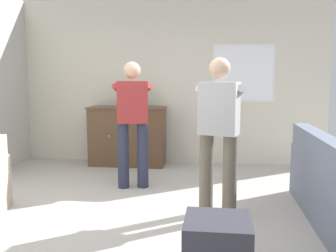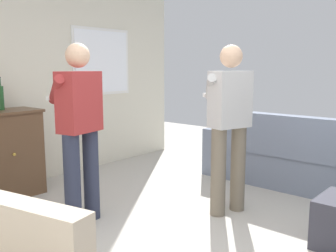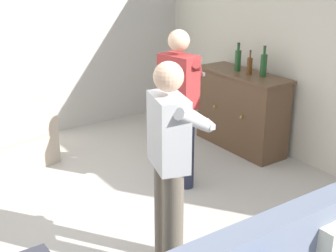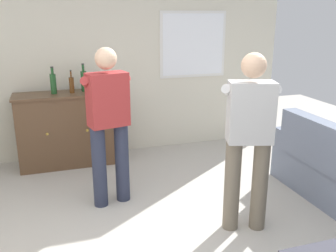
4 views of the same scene
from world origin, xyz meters
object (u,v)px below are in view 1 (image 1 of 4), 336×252
at_px(person_standing_right, 219,129).
at_px(person_standing_left, 133,118).
at_px(bottle_liquor_amber, 144,98).
at_px(bottle_spirits_clear, 133,100).
at_px(ottoman, 217,245).
at_px(sideboard_cabinet, 127,136).
at_px(bottle_wine_green, 120,98).

bearing_deg(person_standing_right, person_standing_left, 141.66).
relative_size(bottle_liquor_amber, bottle_spirits_clear, 1.23).
bearing_deg(person_standing_left, person_standing_right, -38.34).
bearing_deg(person_standing_right, ottoman, -90.31).
distance_m(sideboard_cabinet, bottle_spirits_clear, 0.61).
bearing_deg(sideboard_cabinet, ottoman, -65.68).
bearing_deg(ottoman, bottle_wine_green, 115.95).
height_order(sideboard_cabinet, bottle_spirits_clear, bottle_spirits_clear).
xyz_separation_m(bottle_liquor_amber, person_standing_left, (0.11, -1.31, -0.20)).
xyz_separation_m(bottle_liquor_amber, person_standing_right, (1.24, -2.21, -0.20)).
relative_size(sideboard_cabinet, bottle_wine_green, 3.67).
bearing_deg(bottle_liquor_amber, bottle_spirits_clear, -158.14).
bearing_deg(bottle_spirits_clear, ottoman, -67.20).
relative_size(sideboard_cabinet, bottle_spirits_clear, 4.31).
bearing_deg(person_standing_left, bottle_spirits_clear, 102.31).
bearing_deg(sideboard_cabinet, person_standing_right, -54.86).
xyz_separation_m(bottle_wine_green, person_standing_right, (1.63, -2.16, -0.20)).
relative_size(ottoman, person_standing_right, 0.30).
xyz_separation_m(bottle_spirits_clear, person_standing_right, (1.40, -2.14, -0.16)).
height_order(bottle_spirits_clear, person_standing_left, person_standing_left).
relative_size(bottle_spirits_clear, person_standing_left, 0.18).
bearing_deg(sideboard_cabinet, person_standing_left, -73.11).
relative_size(bottle_wine_green, ottoman, 0.70).
distance_m(bottle_liquor_amber, bottle_spirits_clear, 0.18).
bearing_deg(ottoman, sideboard_cabinet, 114.32).
relative_size(bottle_wine_green, bottle_spirits_clear, 1.17).
bearing_deg(bottle_liquor_amber, person_standing_left, -85.35).
distance_m(bottle_liquor_amber, ottoman, 3.73).
bearing_deg(bottle_liquor_amber, ottoman, -70.03).
height_order(bottle_liquor_amber, person_standing_right, person_standing_right).
bearing_deg(bottle_wine_green, bottle_spirits_clear, -3.86).
xyz_separation_m(bottle_spirits_clear, person_standing_left, (0.27, -1.25, -0.16)).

